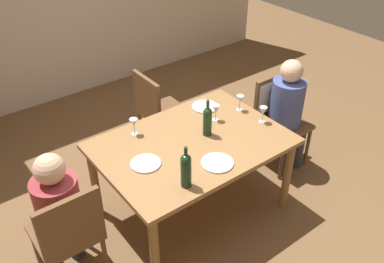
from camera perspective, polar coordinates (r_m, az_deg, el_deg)
ground_plane at (r=3.85m, az=0.00°, el=-10.57°), size 10.00×10.00×0.00m
dining_table at (r=3.41m, az=0.00°, el=-2.59°), size 1.52×1.08×0.76m
chair_right_end at (r=4.19m, az=11.47°, el=3.15°), size 0.44×0.46×0.92m
chair_left_end at (r=3.06m, az=-16.64°, el=-13.13°), size 0.44×0.44×0.92m
chair_far_right at (r=4.24m, az=-4.79°, el=3.17°), size 0.44×0.44×0.92m
person_woman_host at (r=4.08m, az=13.11°, el=3.12°), size 0.32×0.36×1.16m
person_man_bearded at (r=3.06m, az=-17.88°, el=-10.19°), size 0.31×0.36×1.14m
wine_bottle_tall_green at (r=3.37m, az=2.14°, el=1.55°), size 0.07×0.07×0.32m
wine_bottle_dark_red at (r=2.86m, az=-0.84°, el=-5.21°), size 0.08×0.08×0.33m
wine_glass_near_left at (r=3.74m, az=6.63°, el=4.35°), size 0.07×0.07×0.15m
wine_glass_centre at (r=3.42m, az=-8.03°, el=1.11°), size 0.07×0.07×0.15m
wine_glass_near_right at (r=3.58m, az=3.29°, el=3.03°), size 0.07×0.07×0.15m
wine_glass_far at (r=3.60m, az=9.76°, el=2.75°), size 0.07×0.07×0.15m
dinner_plate_host at (r=3.81m, az=1.78°, el=3.43°), size 0.24×0.24×0.01m
dinner_plate_guest_left at (r=3.15m, az=-6.40°, el=-4.39°), size 0.23×0.23×0.01m
dinner_plate_guest_right at (r=3.14m, az=3.49°, el=-4.33°), size 0.25×0.25×0.01m
handbag at (r=4.68m, az=-0.07°, el=0.42°), size 0.14×0.29×0.22m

